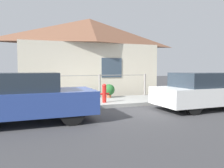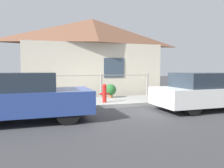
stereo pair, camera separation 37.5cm
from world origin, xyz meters
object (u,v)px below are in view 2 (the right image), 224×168
Objects in this scene: fire_hydrant at (104,93)px; potted_plant_near_hydrant at (111,90)px; car_right at (208,91)px; potted_plant_by_fence at (22,93)px; car_left at (19,97)px.

fire_hydrant is 1.46m from potted_plant_near_hydrant.
car_right reaches higher than fire_hydrant.
car_right is at bearing -27.69° from fire_hydrant.
fire_hydrant reaches higher than potted_plant_by_fence.
car_left is 4.78m from potted_plant_near_hydrant.
potted_plant_near_hydrant is (0.65, 1.31, -0.04)m from fire_hydrant.
car_right is 5.52× the size of fire_hydrant.
car_right is at bearing -0.92° from car_left.
fire_hydrant is at bearing -13.91° from potted_plant_by_fence.
car_left is 2.60m from potted_plant_by_fence.
potted_plant_near_hydrant is at bearing 63.53° from fire_hydrant.
potted_plant_by_fence is (-0.19, 2.59, -0.14)m from car_left.
potted_plant_near_hydrant is (3.62, 3.12, -0.20)m from car_left.
car_right reaches higher than potted_plant_by_fence.
car_right is 4.20m from potted_plant_near_hydrant.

